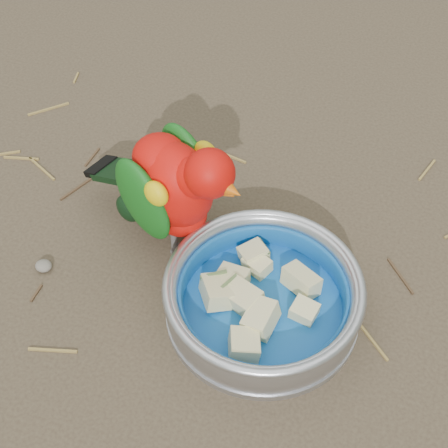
% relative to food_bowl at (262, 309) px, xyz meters
% --- Properties ---
extents(ground, '(60.00, 60.00, 0.00)m').
position_rel_food_bowl_xyz_m(ground, '(-0.01, -0.10, -0.01)').
color(ground, '#483B2C').
extents(food_bowl, '(0.24, 0.24, 0.02)m').
position_rel_food_bowl_xyz_m(food_bowl, '(0.00, 0.00, 0.00)').
color(food_bowl, '#B2B2BA').
rests_on(food_bowl, ground).
extents(bowl_wall, '(0.24, 0.24, 0.04)m').
position_rel_food_bowl_xyz_m(bowl_wall, '(0.00, 0.00, 0.03)').
color(bowl_wall, '#B2B2BA').
rests_on(bowl_wall, food_bowl).
extents(fruit_wedges, '(0.14, 0.14, 0.03)m').
position_rel_food_bowl_xyz_m(fruit_wedges, '(0.00, 0.00, 0.02)').
color(fruit_wedges, beige).
rests_on(fruit_wedges, food_bowl).
extents(lory_parrot, '(0.25, 0.18, 0.19)m').
position_rel_food_bowl_xyz_m(lory_parrot, '(-0.14, 0.07, 0.09)').
color(lory_parrot, red).
rests_on(lory_parrot, ground).
extents(ground_debris, '(0.90, 0.80, 0.01)m').
position_rel_food_bowl_xyz_m(ground_debris, '(0.02, -0.06, -0.01)').
color(ground_debris, olive).
rests_on(ground_debris, ground).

